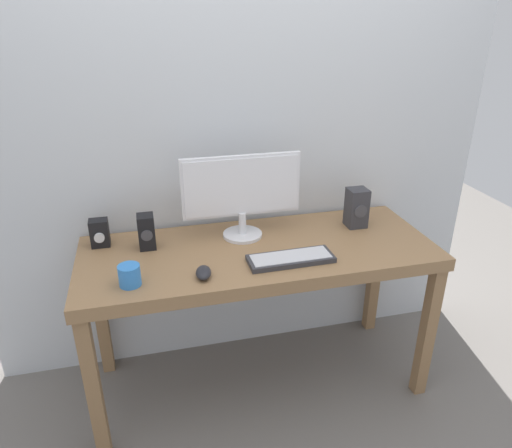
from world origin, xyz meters
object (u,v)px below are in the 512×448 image
(audio_controller, at_px, (100,233))
(desk, at_px, (259,263))
(keyboard_primary, at_px, (291,259))
(speaker_right, at_px, (357,208))
(speaker_left, at_px, (146,232))
(mouse, at_px, (203,273))
(monitor, at_px, (242,192))
(coffee_mug, at_px, (130,275))

(audio_controller, bearing_deg, desk, -15.59)
(keyboard_primary, xyz_separation_m, speaker_right, (0.43, 0.27, 0.09))
(speaker_right, height_order, speaker_left, speaker_right)
(mouse, relative_size, speaker_right, 0.53)
(desk, height_order, speaker_right, speaker_right)
(desk, xyz_separation_m, mouse, (-0.28, -0.20, 0.10))
(desk, relative_size, speaker_right, 8.25)
(desk, relative_size, audio_controller, 12.55)
(speaker_right, relative_size, speaker_left, 1.22)
(monitor, height_order, speaker_left, monitor)
(monitor, height_order, mouse, monitor)
(speaker_left, bearing_deg, audio_controller, 160.98)
(speaker_left, bearing_deg, mouse, -56.80)
(keyboard_primary, distance_m, mouse, 0.39)
(mouse, height_order, audio_controller, audio_controller)
(speaker_left, height_order, audio_controller, speaker_left)
(speaker_right, bearing_deg, audio_controller, 176.19)
(audio_controller, relative_size, coffee_mug, 1.48)
(monitor, distance_m, audio_controller, 0.68)
(monitor, xyz_separation_m, audio_controller, (-0.65, 0.05, -0.16))
(monitor, relative_size, keyboard_primary, 1.49)
(mouse, bearing_deg, monitor, 63.87)
(audio_controller, distance_m, coffee_mug, 0.40)
(speaker_left, distance_m, audio_controller, 0.22)
(speaker_right, bearing_deg, desk, -167.87)
(keyboard_primary, distance_m, audio_controller, 0.88)
(monitor, xyz_separation_m, mouse, (-0.24, -0.34, -0.20))
(mouse, xyz_separation_m, speaker_left, (-0.21, 0.32, 0.06))
(desk, bearing_deg, monitor, 108.03)
(mouse, height_order, coffee_mug, coffee_mug)
(speaker_right, relative_size, coffee_mug, 2.25)
(desk, xyz_separation_m, speaker_left, (-0.49, 0.12, 0.16))
(speaker_left, bearing_deg, monitor, 2.58)
(speaker_right, bearing_deg, speaker_left, 179.43)
(keyboard_primary, distance_m, coffee_mug, 0.67)
(mouse, distance_m, speaker_right, 0.87)
(mouse, relative_size, audio_controller, 0.81)
(keyboard_primary, bearing_deg, speaker_right, 32.31)
(desk, bearing_deg, keyboard_primary, -57.14)
(coffee_mug, bearing_deg, keyboard_primary, 2.55)
(monitor, height_order, speaker_right, monitor)
(desk, height_order, speaker_left, speaker_left)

